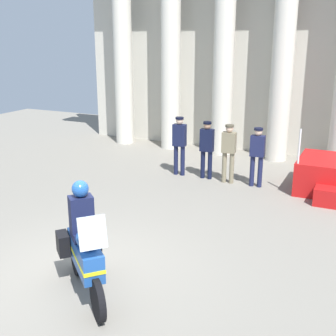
# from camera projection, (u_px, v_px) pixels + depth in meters

# --- Properties ---
(ground_plane) EXTENTS (28.00, 28.00, 0.00)m
(ground_plane) POSITION_uv_depth(u_px,v_px,m) (80.00, 274.00, 7.70)
(ground_plane) COLOR gray
(colonnade_backdrop) EXTENTS (11.45, 1.55, 7.88)m
(colonnade_backdrop) POSITION_uv_depth(u_px,v_px,m) (229.00, 34.00, 15.01)
(colonnade_backdrop) COLOR beige
(colonnade_backdrop) RESTS_ON ground_plane
(officer_in_row_0) EXTENTS (0.39, 0.24, 1.76)m
(officer_in_row_0) POSITION_uv_depth(u_px,v_px,m) (179.00, 141.00, 12.97)
(officer_in_row_0) COLOR #141938
(officer_in_row_0) RESTS_ON ground_plane
(officer_in_row_1) EXTENTS (0.39, 0.24, 1.69)m
(officer_in_row_1) POSITION_uv_depth(u_px,v_px,m) (207.00, 145.00, 12.64)
(officer_in_row_1) COLOR black
(officer_in_row_1) RESTS_ON ground_plane
(officer_in_row_2) EXTENTS (0.39, 0.24, 1.68)m
(officer_in_row_2) POSITION_uv_depth(u_px,v_px,m) (229.00, 149.00, 12.26)
(officer_in_row_2) COLOR #7A7056
(officer_in_row_2) RESTS_ON ground_plane
(officer_in_row_3) EXTENTS (0.39, 0.24, 1.65)m
(officer_in_row_3) POSITION_uv_depth(u_px,v_px,m) (257.00, 152.00, 11.95)
(officer_in_row_3) COLOR #191E42
(officer_in_row_3) RESTS_ON ground_plane
(motorcycle_with_rider) EXTENTS (1.64, 1.48, 1.90)m
(motorcycle_with_rider) POSITION_uv_depth(u_px,v_px,m) (84.00, 248.00, 6.93)
(motorcycle_with_rider) COLOR black
(motorcycle_with_rider) RESTS_ON ground_plane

